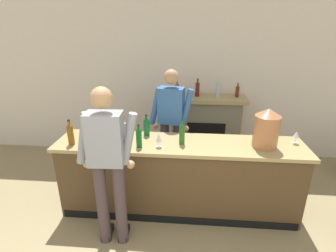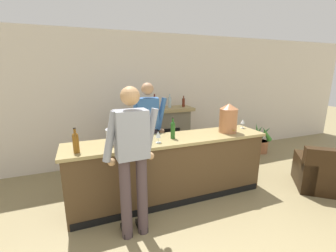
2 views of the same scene
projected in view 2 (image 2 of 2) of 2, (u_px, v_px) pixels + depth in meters
name	position (u px, v px, depth m)	size (l,w,h in m)	color
wall_back_panel	(143.00, 99.00, 4.89)	(12.00, 0.07, 2.75)	beige
bar_counter	(170.00, 168.00, 3.49)	(3.07, 0.65, 0.99)	#4D371F
fireplace_stone	(162.00, 134.00, 4.96)	(1.33, 0.52, 1.50)	#76715C
armchair_black	(326.00, 175.00, 3.78)	(1.14, 1.13, 0.79)	black
potted_plant_corner	(261.00, 141.00, 5.53)	(0.41, 0.41, 0.74)	#A0613E
person_customer	(132.00, 158.00, 2.55)	(0.66, 0.32, 1.82)	#493A3C
person_bartender	(148.00, 129.00, 3.91)	(0.65, 0.35, 1.78)	#3F3745
copper_dispenser	(228.00, 118.00, 3.66)	(0.29, 0.33, 0.47)	#AE6C43
ice_bucket_steel	(115.00, 136.00, 3.12)	(0.25, 0.25, 0.20)	silver
wine_bottle_riesling_slim	(138.00, 129.00, 3.38)	(0.08, 0.08, 0.28)	#0E5629
wine_bottle_rose_blush	(76.00, 142.00, 2.74)	(0.07, 0.07, 0.32)	brown
wine_bottle_cabernet_heavy	(142.00, 136.00, 3.04)	(0.07, 0.07, 0.28)	#0F581E
wine_bottle_chardonnay_pale	(173.00, 129.00, 3.33)	(0.07, 0.07, 0.32)	#23581D
wine_glass_by_dispenser	(243.00, 122.00, 3.93)	(0.07, 0.07, 0.16)	silver
wine_glass_front_left	(158.00, 135.00, 3.13)	(0.07, 0.07, 0.17)	silver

